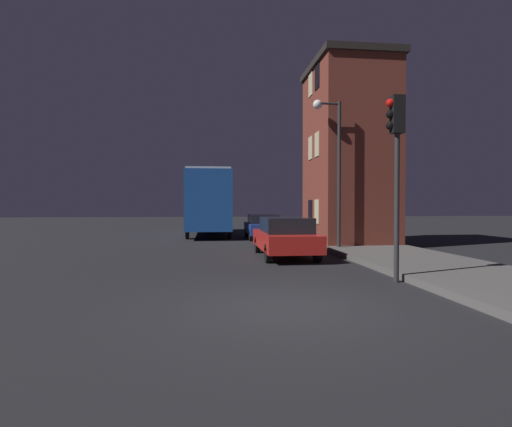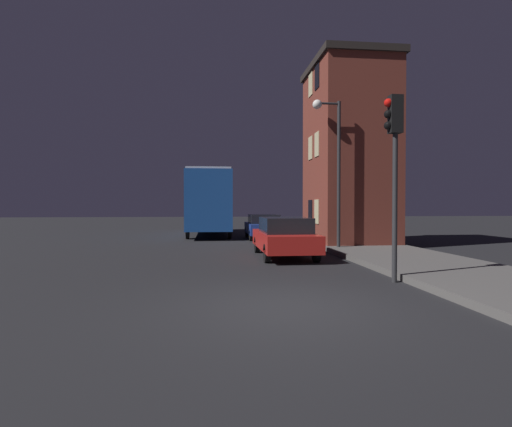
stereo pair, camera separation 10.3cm
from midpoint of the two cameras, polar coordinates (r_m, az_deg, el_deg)
The scene contains 8 objects.
ground_plane at distance 7.51m, azimuth 4.83°, elevation -13.05°, with size 120.00×120.00×0.00m, color black.
brick_building at distance 19.56m, azimuth 13.24°, elevation 8.58°, with size 3.61×4.76×8.41m.
streetlamp at distance 16.56m, azimuth 10.95°, elevation 8.88°, with size 1.16×0.38×5.92m.
traffic_light at distance 10.18m, azimuth 19.39°, elevation 8.72°, with size 0.43×0.24×4.46m.
bare_tree at distance 18.38m, azimuth 12.86°, elevation 3.46°, with size 1.04×1.70×4.77m.
bus at distance 25.34m, azimuth -6.62°, elevation 2.15°, with size 2.53×9.29×3.89m.
car_near_lane at distance 14.32m, azimuth 4.26°, elevation -3.26°, with size 1.81×4.34×1.42m.
car_mid_lane at distance 22.12m, azimuth 1.19°, elevation -1.80°, with size 1.77×3.85×1.36m.
Camera 2 is at (-1.37, -7.15, 1.84)m, focal length 28.00 mm.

